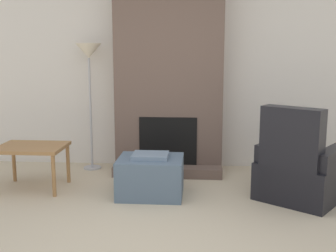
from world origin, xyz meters
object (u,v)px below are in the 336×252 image
ottoman (151,176)px  floor_lamp_left (89,59)px  armchair (301,172)px  side_table (32,151)px

ottoman → floor_lamp_left: bearing=132.1°
armchair → side_table: (-3.08, 0.10, 0.15)m
ottoman → armchair: 1.66m
ottoman → floor_lamp_left: floor_lamp_left is taller
armchair → floor_lamp_left: bearing=14.6°
ottoman → armchair: bearing=1.1°
armchair → floor_lamp_left: (-2.60, 1.01, 1.20)m
armchair → floor_lamp_left: 3.03m
armchair → ottoman: bearing=36.8°
side_table → floor_lamp_left: (0.48, 0.91, 1.04)m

